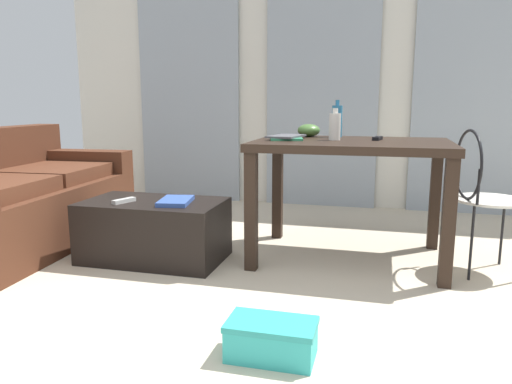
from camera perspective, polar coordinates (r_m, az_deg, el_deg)
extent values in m
plane|color=beige|center=(2.94, 2.20, -9.53)|extent=(8.21, 8.21, 0.00)
cube|color=silver|center=(4.85, 7.91, 13.40)|extent=(5.33, 0.10, 2.52)
cube|color=#99A3AD|center=(5.11, -7.89, 10.96)|extent=(1.07, 0.03, 2.11)
cube|color=#99A3AD|center=(4.76, 7.72, 11.00)|extent=(1.07, 0.03, 2.11)
cube|color=#99A3AD|center=(4.78, 24.38, 10.17)|extent=(1.07, 0.03, 2.11)
cube|color=#4C2819|center=(3.79, -26.01, -2.66)|extent=(0.97, 1.84, 0.43)
cube|color=#4C2819|center=(4.38, -20.03, 3.48)|extent=(0.88, 0.25, 0.18)
cube|color=#552D1C|center=(3.99, -22.72, 2.08)|extent=(0.67, 0.70, 0.10)
cube|color=black|center=(3.20, -11.89, -4.43)|extent=(0.89, 0.52, 0.39)
cube|color=black|center=(3.12, 11.19, 5.50)|extent=(1.21, 0.85, 0.05)
cube|color=black|center=(2.90, -0.58, -2.37)|extent=(0.07, 0.07, 0.72)
cube|color=black|center=(2.83, 21.71, -3.48)|extent=(0.07, 0.07, 0.72)
cube|color=black|center=(3.61, 2.56, 0.19)|extent=(0.07, 0.07, 0.72)
cube|color=black|center=(3.55, 20.32, -0.64)|extent=(0.07, 0.07, 0.72)
cylinder|color=silver|center=(3.16, 25.92, -0.86)|extent=(0.42, 0.42, 0.02)
cylinder|color=black|center=(3.40, 27.00, -4.10)|extent=(0.02, 0.02, 0.43)
cylinder|color=black|center=(3.03, 24.03, -5.56)|extent=(0.02, 0.02, 0.43)
cylinder|color=black|center=(3.29, 22.29, -4.17)|extent=(0.02, 0.02, 0.43)
torus|color=black|center=(3.08, 23.70, 2.97)|extent=(0.09, 0.41, 0.41)
cylinder|color=black|center=(2.93, 24.73, 0.55)|extent=(0.02, 0.02, 0.20)
cylinder|color=black|center=(3.26, 22.52, 1.64)|extent=(0.02, 0.02, 0.20)
cylinder|color=teal|center=(3.43, 9.51, 8.21)|extent=(0.07, 0.07, 0.22)
cylinder|color=teal|center=(3.42, 9.58, 10.33)|extent=(0.03, 0.03, 0.04)
cylinder|color=beige|center=(3.14, 9.26, 7.59)|extent=(0.07, 0.07, 0.17)
cylinder|color=beige|center=(3.14, 9.32, 9.42)|extent=(0.03, 0.03, 0.03)
ellipsoid|color=#477033|center=(3.43, 6.23, 7.23)|extent=(0.16, 0.16, 0.09)
cube|color=#2D7F56|center=(3.15, 3.61, 6.31)|extent=(0.25, 0.29, 0.01)
cube|color=#4C4C51|center=(3.16, 3.57, 6.58)|extent=(0.22, 0.32, 0.01)
cube|color=black|center=(3.20, 14.11, 6.15)|extent=(0.07, 0.15, 0.02)
cube|color=#B7B7B2|center=(3.15, -15.28, -0.99)|extent=(0.10, 0.16, 0.02)
cube|color=#33519E|center=(3.06, -9.45, -1.06)|extent=(0.23, 0.31, 0.03)
cube|color=#33B2AD|center=(2.02, 1.83, -17.26)|extent=(0.35, 0.20, 0.13)
cube|color=teal|center=(1.99, 1.84, -15.31)|extent=(0.36, 0.21, 0.02)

